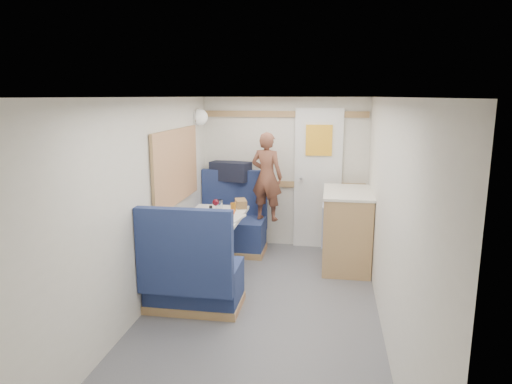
% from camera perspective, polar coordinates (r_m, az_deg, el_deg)
% --- Properties ---
extents(floor, '(4.50, 4.50, 0.00)m').
position_cam_1_polar(floor, '(4.32, 0.24, -15.85)').
color(floor, '#515156').
rests_on(floor, ground).
extents(ceiling, '(4.50, 4.50, 0.00)m').
position_cam_1_polar(ceiling, '(3.82, 0.27, 11.76)').
color(ceiling, silver).
rests_on(ceiling, wall_back).
extents(wall_back, '(2.20, 0.02, 2.00)m').
position_cam_1_polar(wall_back, '(6.14, 3.57, 2.40)').
color(wall_back, silver).
rests_on(wall_back, floor).
extents(wall_left, '(0.02, 4.50, 2.00)m').
position_cam_1_polar(wall_left, '(4.26, -14.53, -2.20)').
color(wall_left, silver).
rests_on(wall_left, floor).
extents(wall_right, '(0.02, 4.50, 2.00)m').
position_cam_1_polar(wall_right, '(3.94, 16.30, -3.44)').
color(wall_right, silver).
rests_on(wall_right, floor).
extents(oak_trim_low, '(2.15, 0.02, 0.08)m').
position_cam_1_polar(oak_trim_low, '(6.14, 3.53, 0.99)').
color(oak_trim_low, '#A8744C').
rests_on(oak_trim_low, wall_back).
extents(oak_trim_high, '(2.15, 0.02, 0.08)m').
position_cam_1_polar(oak_trim_high, '(6.04, 3.64, 9.69)').
color(oak_trim_high, '#A8744C').
rests_on(oak_trim_high, wall_back).
extents(side_window, '(0.04, 1.30, 0.72)m').
position_cam_1_polar(side_window, '(5.12, -9.99, 3.18)').
color(side_window, '#B5BCA0').
rests_on(side_window, wall_left).
extents(rear_door, '(0.62, 0.12, 1.86)m').
position_cam_1_polar(rear_door, '(6.08, 7.75, 1.97)').
color(rear_door, white).
rests_on(rear_door, wall_back).
extents(dinette_table, '(0.62, 0.92, 0.72)m').
position_cam_1_polar(dinette_table, '(5.14, -5.17, -4.46)').
color(dinette_table, white).
rests_on(dinette_table, floor).
extents(bench_far, '(0.90, 0.59, 1.05)m').
position_cam_1_polar(bench_far, '(6.02, -3.08, -4.61)').
color(bench_far, '#18254E').
rests_on(bench_far, floor).
extents(bench_near, '(0.90, 0.59, 1.05)m').
position_cam_1_polar(bench_near, '(4.44, -7.93, -10.83)').
color(bench_near, '#18254E').
rests_on(bench_near, floor).
extents(ledge, '(0.90, 0.14, 0.04)m').
position_cam_1_polar(ledge, '(6.13, -2.63, 1.26)').
color(ledge, '#A8744C').
rests_on(ledge, bench_far).
extents(dome_light, '(0.20, 0.20, 0.20)m').
position_cam_1_polar(dome_light, '(5.86, -7.04, 9.27)').
color(dome_light, white).
rests_on(dome_light, wall_left).
extents(galley_counter, '(0.57, 0.92, 0.92)m').
position_cam_1_polar(galley_counter, '(5.55, 11.21, -4.49)').
color(galley_counter, '#A8744C').
rests_on(galley_counter, floor).
extents(person, '(0.47, 0.37, 1.13)m').
position_cam_1_polar(person, '(5.77, 1.35, 1.94)').
color(person, brown).
rests_on(person, bench_far).
extents(duffel_bag, '(0.57, 0.38, 0.25)m').
position_cam_1_polar(duffel_bag, '(6.12, -3.19, 2.62)').
color(duffel_bag, black).
rests_on(duffel_bag, ledge).
extents(tray, '(0.35, 0.42, 0.02)m').
position_cam_1_polar(tray, '(4.89, -3.59, -3.29)').
color(tray, white).
rests_on(tray, dinette_table).
extents(orange_fruit, '(0.07, 0.07, 0.07)m').
position_cam_1_polar(orange_fruit, '(4.98, -3.02, -2.49)').
color(orange_fruit, '#D45209').
rests_on(orange_fruit, tray).
extents(cheese_block, '(0.10, 0.07, 0.03)m').
position_cam_1_polar(cheese_block, '(4.94, -5.47, -2.88)').
color(cheese_block, '#DAD27E').
rests_on(cheese_block, tray).
extents(wine_glass, '(0.08, 0.08, 0.17)m').
position_cam_1_polar(wine_glass, '(5.09, -5.06, -1.39)').
color(wine_glass, white).
rests_on(wine_glass, dinette_table).
extents(tumbler_left, '(0.06, 0.06, 0.10)m').
position_cam_1_polar(tumbler_left, '(4.98, -8.12, -2.63)').
color(tumbler_left, silver).
rests_on(tumbler_left, dinette_table).
extents(tumbler_right, '(0.07, 0.07, 0.12)m').
position_cam_1_polar(tumbler_right, '(5.27, -4.59, -1.63)').
color(tumbler_right, silver).
rests_on(tumbler_right, dinette_table).
extents(beer_glass, '(0.06, 0.06, 0.10)m').
position_cam_1_polar(beer_glass, '(5.21, -2.86, -1.89)').
color(beer_glass, '#905614').
rests_on(beer_glass, dinette_table).
extents(pepper_grinder, '(0.04, 0.04, 0.10)m').
position_cam_1_polar(pepper_grinder, '(5.09, -5.68, -2.26)').
color(pepper_grinder, black).
rests_on(pepper_grinder, dinette_table).
extents(bread_loaf, '(0.18, 0.25, 0.09)m').
position_cam_1_polar(bread_loaf, '(5.39, -1.91, -1.44)').
color(bread_loaf, olive).
rests_on(bread_loaf, dinette_table).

